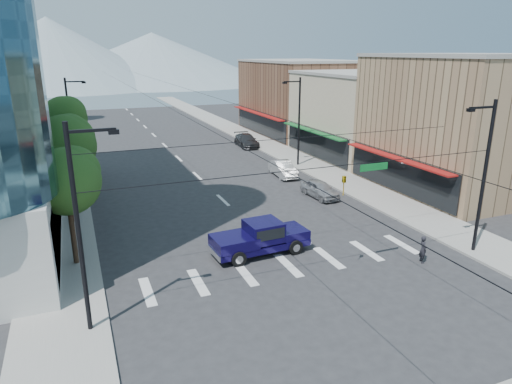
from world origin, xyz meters
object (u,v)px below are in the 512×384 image
parked_car_far (247,140)px  parked_car_mid (283,169)px  pickup_truck (260,237)px  pedestrian (423,249)px  parked_car_near (320,189)px

parked_car_far → parked_car_mid: bearing=-93.1°
parked_car_mid → pickup_truck: bearing=-115.6°
pickup_truck → pedestrian: 9.28m
pedestrian → parked_car_near: size_ratio=0.39×
parked_car_far → pickup_truck: bearing=-105.4°
pedestrian → pickup_truck: bearing=78.9°
parked_car_mid → parked_car_near: bearing=-86.0°
parked_car_far → pedestrian: bearing=-90.0°
parked_car_mid → parked_car_far: 14.64m
parked_car_mid → parked_car_far: (1.80, 14.53, 0.04)m
parked_car_near → pickup_truck: bearing=-140.5°
pedestrian → parked_car_near: pedestrian is taller
parked_car_near → parked_car_mid: 7.09m
parked_car_near → parked_car_far: size_ratio=0.77×
pedestrian → parked_car_near: bearing=15.4°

